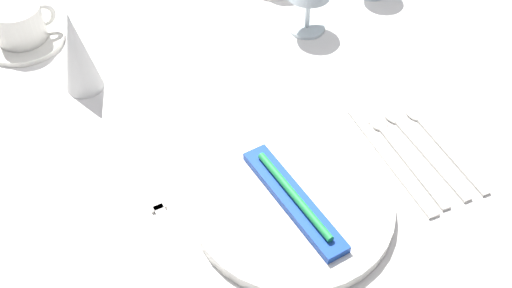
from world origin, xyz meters
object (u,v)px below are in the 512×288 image
Objects in this scene: coffee_cup_left at (20,23)px; spoon_dessert at (415,140)px; spoon_soup at (397,147)px; napkin_folded at (77,52)px; dinner_plate at (293,207)px; spoon_tea at (435,136)px; toothbrush_package at (294,199)px; fork_outer at (177,243)px; dinner_knife at (392,163)px.

spoon_dessert is at bearing -45.77° from coffee_cup_left.
spoon_soup is 0.52m from napkin_folded.
dinner_plate is 0.26m from spoon_tea.
dinner_plate is 0.02m from toothbrush_package.
toothbrush_package is at bearing -62.99° from napkin_folded.
coffee_cup_left is at bearing 99.93° from fork_outer.
toothbrush_package is 0.18m from dinner_knife.
coffee_cup_left is at bearing 129.36° from dinner_knife.
napkin_folded reaches higher than fork_outer.
dinner_plate is 1.37× the size of spoon_tea.
spoon_tea is at bearing 2.18° from fork_outer.
coffee_cup_left is at bearing 135.78° from spoon_tea.
dinner_plate is 1.35× the size of spoon_soup.
toothbrush_package reaches higher than spoon_dessert.
napkin_folded is (-0.42, 0.34, 0.07)m from spoon_dessert.
spoon_tea is (0.26, 0.03, -0.02)m from toothbrush_package.
fork_outer is at bearing -176.58° from spoon_soup.
coffee_cup_left is at bearing 134.23° from spoon_dessert.
fork_outer is 0.53m from coffee_cup_left.
napkin_folded is (-0.19, 0.38, 0.05)m from toothbrush_package.
spoon_tea is at bearing -44.22° from coffee_cup_left.
coffee_cup_left reaches higher than dinner_knife.
dinner_plate is 1.31× the size of toothbrush_package.
fork_outer is 1.12× the size of spoon_tea.
fork_outer and dinner_knife have the same top height.
dinner_knife is 1.13× the size of spoon_tea.
spoon_soup is at bearing 44.78° from dinner_knife.
spoon_soup is (0.36, 0.02, 0.00)m from fork_outer.
spoon_tea is (0.43, 0.02, -0.00)m from fork_outer.
fork_outer is at bearing 174.19° from toothbrush_package.
fork_outer is (-0.16, 0.02, -0.02)m from toothbrush_package.
fork_outer is 0.34m from dinner_knife.
toothbrush_package is 0.20m from spoon_soup.
dinner_knife is 1.11× the size of spoon_soup.
spoon_tea is at bearing -10.30° from spoon_dessert.
spoon_soup is at bearing 11.01° from dinner_plate.
spoon_soup is at bearing -47.77° from coffee_cup_left.
spoon_soup is 1.41× the size of napkin_folded.
toothbrush_package reaches higher than dinner_knife.
fork_outer is at bearing -85.71° from napkin_folded.
spoon_dessert is 1.94× the size of coffee_cup_left.
dinner_plate is 1.23× the size of fork_outer.
napkin_folded is (-0.39, 0.34, 0.07)m from spoon_soup.
spoon_dessert reaches higher than dinner_knife.
dinner_knife is 1.10× the size of spoon_dessert.
toothbrush_package is 0.94× the size of fork_outer.
dinner_knife is at bearing -44.71° from napkin_folded.
dinner_knife is 0.06m from spoon_dessert.
spoon_soup is at bearing 11.01° from toothbrush_package.
fork_outer is 0.37m from napkin_folded.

